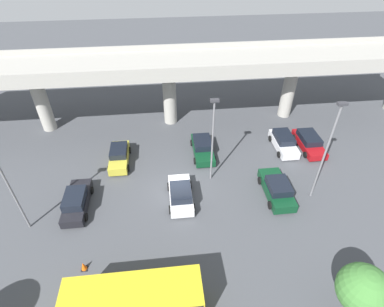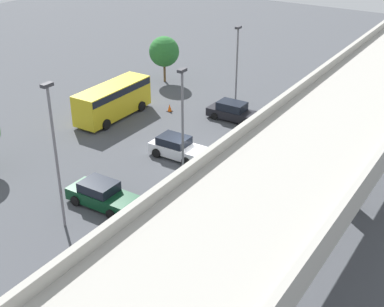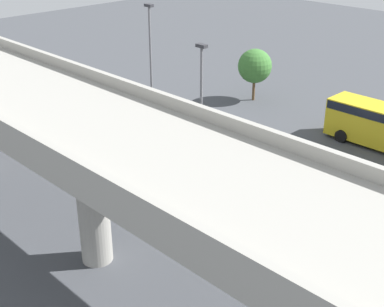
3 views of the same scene
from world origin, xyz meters
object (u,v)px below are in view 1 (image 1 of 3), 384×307
shuttle_bus (134,301)px  lamp_post_mid_lot (327,147)px  parked_car_5 (284,142)px  lamp_post_by_overpass (213,136)px  lamp_post_near_aisle (9,187)px  parked_car_6 (309,142)px  parked_car_0 (76,201)px  tree_front_centre (363,290)px  parked_car_1 (119,156)px  parked_car_2 (181,194)px  parked_car_3 (203,147)px  parked_car_4 (277,189)px  traffic_cone (84,266)px

shuttle_bus → lamp_post_mid_lot: 17.31m
parked_car_5 → lamp_post_by_overpass: (-8.25, -3.81, 4.04)m
lamp_post_near_aisle → parked_car_5: bearing=18.5°
parked_car_5 → lamp_post_mid_lot: lamp_post_mid_lot is taller
parked_car_6 → parked_car_5: bearing=-94.7°
parked_car_0 → lamp_post_near_aisle: lamp_post_near_aisle is taller
lamp_post_near_aisle → tree_front_centre: lamp_post_near_aisle is taller
parked_car_1 → parked_car_0: bearing=-28.0°
parked_car_2 → lamp_post_by_overpass: size_ratio=0.53×
parked_car_2 → parked_car_3: parked_car_2 is taller
parked_car_6 → lamp_post_mid_lot: lamp_post_mid_lot is taller
parked_car_4 → tree_front_centre: (0.99, -10.23, 2.27)m
parked_car_3 → lamp_post_near_aisle: (-14.72, -7.79, 3.64)m
shuttle_bus → traffic_cone: shuttle_bus is taller
lamp_post_mid_lot → tree_front_centre: 10.28m
traffic_cone → shuttle_bus: bearing=-43.1°
parked_car_1 → parked_car_3: (8.30, 0.50, -0.03)m
tree_front_centre → parked_car_1: bearing=132.3°
parked_car_2 → parked_car_4: (8.28, -0.23, -0.01)m
parked_car_5 → parked_car_1: bearing=-88.4°
parked_car_4 → lamp_post_by_overpass: size_ratio=0.58×
parked_car_3 → lamp_post_by_overpass: 5.61m
parked_car_2 → lamp_post_mid_lot: lamp_post_mid_lot is taller
parked_car_2 → lamp_post_by_overpass: 5.60m
parked_car_4 → lamp_post_by_overpass: (-5.30, 2.74, 4.03)m
parked_car_4 → traffic_cone: size_ratio=6.84×
parked_car_1 → parked_car_2: 8.08m
parked_car_2 → parked_car_4: parked_car_4 is taller
parked_car_5 → tree_front_centre: bearing=-6.7°
parked_car_2 → parked_car_0: bearing=88.7°
traffic_cone → parked_car_6: bearing=29.1°
parked_car_4 → shuttle_bus: shuttle_bus is taller
parked_car_0 → parked_car_2: (8.57, -0.20, 0.02)m
parked_car_1 → lamp_post_near_aisle: 10.36m
lamp_post_mid_lot → traffic_cone: lamp_post_mid_lot is taller
shuttle_bus → traffic_cone: 5.27m
lamp_post_by_overpass → tree_front_centre: 14.51m
lamp_post_mid_lot → tree_front_centre: (-2.03, -9.83, -2.23)m
parked_car_5 → parked_car_2: bearing=-60.7°
parked_car_5 → lamp_post_near_aisle: bearing=-71.5°
parked_car_5 → parked_car_6: 2.68m
lamp_post_by_overpass → tree_front_centre: size_ratio=1.82×
parked_car_6 → lamp_post_by_overpass: 12.20m
parked_car_3 → parked_car_6: size_ratio=1.00×
parked_car_4 → tree_front_centre: 10.52m
shuttle_bus → tree_front_centre: bearing=-6.3°
parked_car_1 → parked_car_3: parked_car_1 is taller
parked_car_2 → parked_car_6: parked_car_2 is taller
parked_car_0 → parked_car_3: (11.31, 6.16, -0.03)m
shuttle_bus → tree_front_centre: 12.81m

